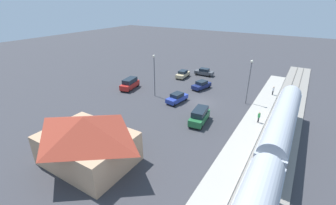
% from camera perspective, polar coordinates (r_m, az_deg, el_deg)
% --- Properties ---
extents(ground_plane, '(200.00, 200.00, 0.00)m').
position_cam_1_polar(ground_plane, '(42.27, 7.98, 0.06)').
color(ground_plane, '#38383D').
extents(railway_track, '(4.80, 70.00, 0.30)m').
position_cam_1_polar(railway_track, '(39.52, 26.87, -4.16)').
color(railway_track, gray).
rests_on(railway_track, ground).
extents(platform, '(3.20, 46.00, 0.30)m').
position_cam_1_polar(platform, '(39.79, 21.25, -2.82)').
color(platform, '#A8A399').
rests_on(platform, ground).
extents(station_building, '(10.73, 8.00, 5.77)m').
position_cam_1_polar(station_building, '(27.26, -19.54, -8.56)').
color(station_building, tan).
rests_on(station_building, ground).
extents(pedestrian_on_platform, '(0.36, 0.36, 1.71)m').
position_cam_1_polar(pedestrian_on_platform, '(36.66, 21.61, -3.25)').
color(pedestrian_on_platform, '#333338').
rests_on(pedestrian_on_platform, platform).
extents(pedestrian_waiting_far, '(0.36, 0.36, 1.71)m').
position_cam_1_polar(pedestrian_waiting_far, '(48.40, 24.63, 2.83)').
color(pedestrian_waiting_far, '#333338').
rests_on(pedestrian_waiting_far, platform).
extents(suv_red, '(2.73, 5.15, 2.22)m').
position_cam_1_polar(suv_red, '(48.52, -9.46, 4.65)').
color(suv_red, red).
rests_on(suv_red, ground).
extents(sedan_charcoal, '(4.56, 2.40, 1.74)m').
position_cam_1_polar(sedan_charcoal, '(57.49, 8.95, 7.51)').
color(sedan_charcoal, '#47494F').
rests_on(sedan_charcoal, ground).
extents(sedan_tan, '(2.12, 4.61, 1.74)m').
position_cam_1_polar(sedan_tan, '(55.22, 3.69, 7.06)').
color(sedan_tan, '#C6B284').
rests_on(sedan_tan, ground).
extents(sedan_navy, '(2.89, 4.81, 1.74)m').
position_cam_1_polar(sedan_navy, '(48.40, 8.29, 4.34)').
color(sedan_navy, navy).
rests_on(sedan_navy, ground).
extents(sedan_blue, '(2.47, 4.72, 1.74)m').
position_cam_1_polar(sedan_blue, '(41.60, 2.24, 1.20)').
color(sedan_blue, '#283D9E').
rests_on(sedan_blue, ground).
extents(suv_green, '(2.53, 5.10, 2.22)m').
position_cam_1_polar(suv_green, '(34.93, 7.83, -3.26)').
color(suv_green, '#236638').
rests_on(suv_green, ground).
extents(light_pole_near_platform, '(0.44, 0.44, 7.92)m').
position_cam_1_polar(light_pole_near_platform, '(41.96, 19.57, 5.95)').
color(light_pole_near_platform, '#515156').
rests_on(light_pole_near_platform, ground).
extents(light_pole_lot_center, '(0.44, 0.44, 8.01)m').
position_cam_1_polar(light_pole_lot_center, '(43.03, -3.42, 7.82)').
color(light_pole_lot_center, '#515156').
rests_on(light_pole_lot_center, ground).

